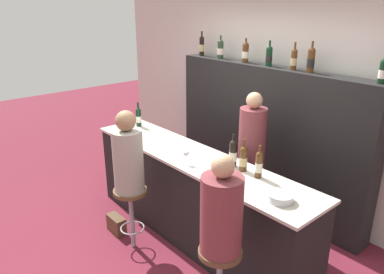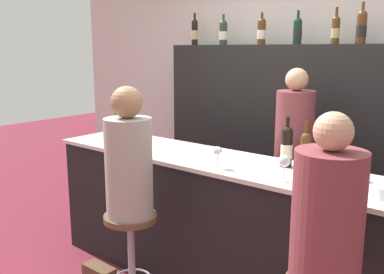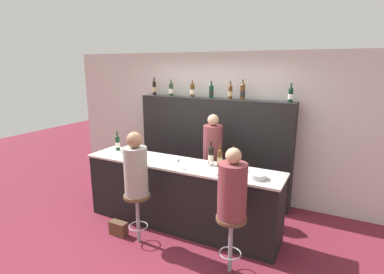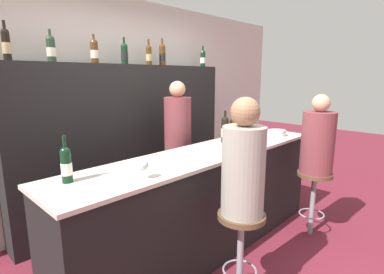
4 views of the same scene
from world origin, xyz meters
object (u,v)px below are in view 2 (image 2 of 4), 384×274
wine_bottle_backbar_5 (362,27)px  wine_glass_1 (218,152)px  wine_bottle_backbar_3 (298,31)px  guest_seated_left (129,160)px  wine_bottle_backbar_0 (195,32)px  wine_bottle_backbar_1 (223,32)px  wine_bottle_backbar_4 (336,30)px  wine_glass_0 (121,135)px  wine_bottle_counter_0 (119,122)px  wine_glass_2 (284,162)px  wine_bottle_backbar_2 (262,31)px  wine_bottle_counter_3 (334,155)px  bartender (292,177)px  guest_seated_right (328,212)px  bar_stool_left (131,237)px  wine_bottle_counter_1 (287,146)px  wine_bottle_counter_2 (306,151)px

wine_bottle_backbar_5 → wine_glass_1: wine_bottle_backbar_5 is taller
wine_bottle_backbar_3 → guest_seated_left: 2.04m
wine_bottle_backbar_0 → wine_bottle_backbar_1: 0.37m
wine_bottle_backbar_4 → wine_glass_0: size_ratio=2.12×
wine_bottle_counter_0 → wine_glass_2: wine_bottle_counter_0 is taller
wine_bottle_backbar_0 → wine_bottle_backbar_1: (0.37, 0.00, -0.01)m
wine_glass_1 → wine_bottle_backbar_2: bearing=109.7°
wine_bottle_counter_3 → bartender: 0.82m
guest_seated_right → bar_stool_left: bearing=180.0°
wine_bottle_backbar_5 → bar_stool_left: wine_bottle_backbar_5 is taller
wine_bottle_backbar_4 → wine_bottle_backbar_5: 0.21m
wine_glass_1 → wine_glass_2: wine_glass_2 is taller
wine_bottle_backbar_4 → bartender: wine_bottle_backbar_4 is taller
wine_bottle_backbar_0 → bartender: bearing=-21.2°
wine_bottle_counter_1 → guest_seated_right: bearing=-51.9°
wine_bottle_backbar_5 → bartender: 1.35m
wine_bottle_backbar_5 → bar_stool_left: (-0.82, -1.83, -1.41)m
wine_bottle_backbar_4 → wine_glass_0: (-1.16, -1.39, -0.84)m
wine_bottle_backbar_5 → bartender: bearing=-115.9°
wine_glass_1 → guest_seated_left: bearing=-132.2°
wine_bottle_backbar_4 → guest_seated_right: size_ratio=0.37×
wine_glass_0 → bartender: 1.42m
bar_stool_left → wine_bottle_counter_1: bearing=45.2°
wine_bottle_backbar_1 → bartender: wine_bottle_backbar_1 is taller
bartender → wine_glass_1: bearing=-100.4°
wine_bottle_backbar_2 → wine_bottle_backbar_5: size_ratio=0.90×
wine_bottle_backbar_2 → wine_bottle_counter_0: bearing=-127.6°
wine_bottle_counter_3 → guest_seated_right: guest_seated_right is taller
wine_bottle_backbar_3 → guest_seated_left: (-0.26, -1.83, -0.86)m
wine_glass_0 → guest_seated_left: bearing=-38.2°
wine_bottle_backbar_0 → wine_glass_2: 2.42m
wine_bottle_backbar_2 → wine_glass_1: 1.70m
wine_bottle_backbar_5 → wine_bottle_backbar_2: bearing=-180.0°
wine_bottle_backbar_5 → guest_seated_right: wine_bottle_backbar_5 is taller
wine_glass_1 → bartender: (0.15, 0.83, -0.34)m
wine_bottle_counter_0 → guest_seated_right: size_ratio=0.39×
wine_bottle_counter_0 → wine_bottle_backbar_4: wine_bottle_backbar_4 is taller
wine_bottle_counter_3 → wine_bottle_backbar_3: 1.57m
wine_bottle_counter_2 → wine_bottle_backbar_1: (-1.42, 1.08, 0.81)m
wine_glass_2 → wine_bottle_backbar_2: bearing=125.3°
wine_bottle_backbar_0 → guest_seated_right: bearing=-39.2°
wine_bottle_backbar_2 → wine_glass_1: wine_bottle_backbar_2 is taller
wine_bottle_backbar_3 → wine_glass_1: 1.63m
wine_glass_1 → guest_seated_left: size_ratio=0.17×
wine_bottle_counter_1 → bartender: bartender is taller
wine_bottle_counter_1 → wine_bottle_counter_3: size_ratio=1.06×
wine_bottle_counter_2 → wine_bottle_backbar_5: bearing=92.9°
wine_bottle_counter_1 → bartender: size_ratio=0.21×
wine_bottle_backbar_0 → wine_bottle_backbar_1: bearing=0.0°
wine_bottle_backbar_0 → guest_seated_right: size_ratio=0.41×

